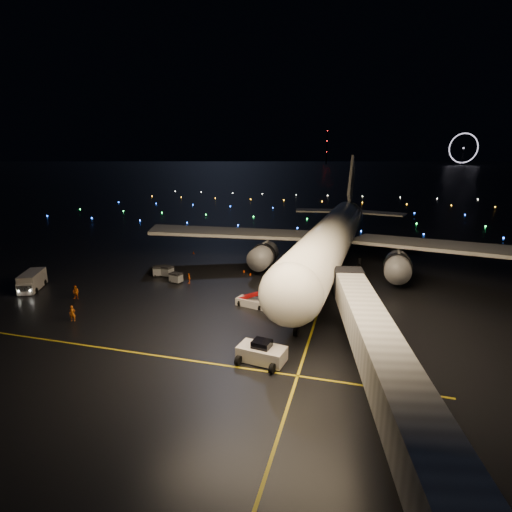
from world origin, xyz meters
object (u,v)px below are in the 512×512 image
object	(u,v)px
crew_a	(72,313)
belt_loader	(253,295)
crew_b	(76,292)
baggage_cart_1	(166,271)
service_truck	(32,281)
pushback_tug	(262,351)
baggage_cart_0	(176,278)
airliner	(335,213)
crew_c	(189,278)
baggage_cart_2	(160,271)

from	to	relation	value
crew_a	belt_loader	bearing A→B (deg)	3.09
crew_b	baggage_cart_1	bearing A→B (deg)	54.50
crew_b	service_truck	bearing A→B (deg)	161.73
pushback_tug	baggage_cart_0	xyz separation A→B (m)	(-18.83, 19.83, -0.30)
service_truck	crew_b	size ratio (longest dim) A/B	3.65
pushback_tug	crew_b	size ratio (longest dim) A/B	2.32
belt_loader	airliner	bearing A→B (deg)	83.57
pushback_tug	airliner	bearing A→B (deg)	92.92
airliner	service_truck	bearing A→B (deg)	-147.15
pushback_tug	crew_c	xyz separation A→B (m)	(-16.76, 20.12, -0.28)
crew_c	baggage_cart_0	size ratio (longest dim) A/B	0.88
crew_b	crew_c	distance (m)	15.95
airliner	baggage_cart_1	size ratio (longest dim) A/B	32.77
airliner	baggage_cart_1	bearing A→B (deg)	-150.13
crew_b	pushback_tug	bearing A→B (deg)	-25.19
baggage_cart_0	pushback_tug	bearing A→B (deg)	-34.28
crew_a	crew_c	world-z (taller)	crew_a
crew_b	baggage_cart_1	xyz separation A→B (m)	(7.00, 12.70, -0.11)
crew_c	crew_b	bearing A→B (deg)	-70.54
baggage_cart_2	crew_b	bearing A→B (deg)	-137.34
crew_c	baggage_cart_0	distance (m)	2.09
pushback_tug	crew_b	bearing A→B (deg)	170.46
baggage_cart_0	baggage_cart_1	distance (m)	3.89
crew_a	service_truck	bearing A→B (deg)	123.80
crew_c	baggage_cart_2	bearing A→B (deg)	-130.75
pushback_tug	baggage_cart_0	bearing A→B (deg)	142.52
belt_loader	baggage_cart_0	xyz separation A→B (m)	(-14.09, 6.29, -0.77)
crew_c	baggage_cart_1	xyz separation A→B (m)	(-5.03, 2.23, 0.07)
belt_loader	baggage_cart_1	distance (m)	19.20
crew_b	belt_loader	bearing A→B (deg)	2.54
pushback_tug	crew_a	xyz separation A→B (m)	(-24.06, 3.22, -0.10)
belt_loader	baggage_cart_0	world-z (taller)	belt_loader
pushback_tug	crew_b	world-z (taller)	pushback_tug
airliner	pushback_tug	bearing A→B (deg)	-93.04
airliner	baggage_cart_2	xyz separation A→B (m)	(-26.71, -13.00, -8.61)
pushback_tug	service_truck	bearing A→B (deg)	172.06
service_truck	crew_a	size ratio (longest dim) A/B	3.64
service_truck	crew_a	bearing A→B (deg)	-56.00
pushback_tug	crew_c	world-z (taller)	pushback_tug
baggage_cart_0	baggage_cart_1	world-z (taller)	baggage_cart_1
baggage_cart_0	baggage_cart_2	distance (m)	4.79
crew_a	pushback_tug	bearing A→B (deg)	-32.65
crew_c	baggage_cart_2	distance (m)	6.56
crew_a	crew_b	bearing A→B (deg)	101.26
belt_loader	crew_c	distance (m)	13.72
pushback_tug	baggage_cart_2	world-z (taller)	pushback_tug
pushback_tug	baggage_cart_0	size ratio (longest dim) A/B	2.49
baggage_cart_0	baggage_cart_2	bearing A→B (deg)	161.51
belt_loader	crew_c	xyz separation A→B (m)	(-12.02, 6.58, -0.75)
crew_a	crew_c	size ratio (longest dim) A/B	1.22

